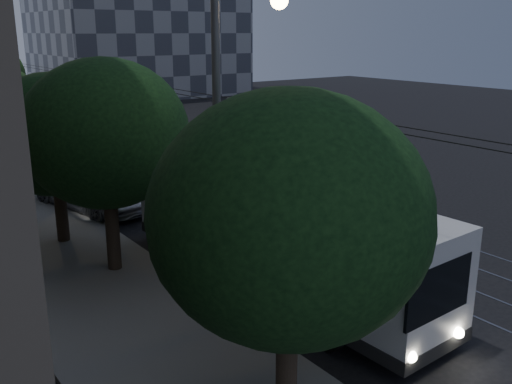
{
  "coord_description": "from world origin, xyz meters",
  "views": [
    {
      "loc": [
        -12.98,
        -11.87,
        7.61
      ],
      "look_at": [
        -1.52,
        3.73,
        2.12
      ],
      "focal_mm": 40.0,
      "sensor_mm": 36.0,
      "label": 1
    }
  ],
  "objects_px": {
    "trolleybus": "(268,229)",
    "streetlamp_near": "(231,128)",
    "pickup_silver": "(97,189)",
    "car_white_a": "(81,166)",
    "car_white_b": "(54,149)",
    "car_white_c": "(41,142)"
  },
  "relations": [
    {
      "from": "pickup_silver",
      "to": "streetlamp_near",
      "type": "bearing_deg",
      "value": -108.57
    },
    {
      "from": "car_white_b",
      "to": "streetlamp_near",
      "type": "relative_size",
      "value": 0.51
    },
    {
      "from": "trolleybus",
      "to": "streetlamp_near",
      "type": "distance_m",
      "value": 4.74
    },
    {
      "from": "car_white_c",
      "to": "streetlamp_near",
      "type": "distance_m",
      "value": 26.74
    },
    {
      "from": "car_white_c",
      "to": "streetlamp_near",
      "type": "height_order",
      "value": "streetlamp_near"
    },
    {
      "from": "car_white_b",
      "to": "streetlamp_near",
      "type": "distance_m",
      "value": 24.24
    },
    {
      "from": "trolleybus",
      "to": "streetlamp_near",
      "type": "height_order",
      "value": "streetlamp_near"
    },
    {
      "from": "pickup_silver",
      "to": "car_white_c",
      "type": "xyz_separation_m",
      "value": [
        1.6,
        13.82,
        -0.21
      ]
    },
    {
      "from": "car_white_c",
      "to": "car_white_a",
      "type": "bearing_deg",
      "value": -100.13
    },
    {
      "from": "pickup_silver",
      "to": "car_white_a",
      "type": "relative_size",
      "value": 1.73
    },
    {
      "from": "car_white_a",
      "to": "car_white_b",
      "type": "relative_size",
      "value": 0.82
    },
    {
      "from": "car_white_c",
      "to": "streetlamp_near",
      "type": "bearing_deg",
      "value": -104.12
    },
    {
      "from": "pickup_silver",
      "to": "streetlamp_near",
      "type": "xyz_separation_m",
      "value": [
        -1.1,
        -12.38,
        4.46
      ]
    },
    {
      "from": "car_white_b",
      "to": "streetlamp_near",
      "type": "xyz_separation_m",
      "value": [
        -2.7,
        -23.63,
        4.7
      ]
    },
    {
      "from": "trolleybus",
      "to": "car_white_b",
      "type": "bearing_deg",
      "value": 87.43
    },
    {
      "from": "trolleybus",
      "to": "car_white_b",
      "type": "relative_size",
      "value": 2.83
    },
    {
      "from": "pickup_silver",
      "to": "car_white_b",
      "type": "relative_size",
      "value": 1.42
    },
    {
      "from": "car_white_b",
      "to": "car_white_c",
      "type": "distance_m",
      "value": 2.56
    },
    {
      "from": "trolleybus",
      "to": "pickup_silver",
      "type": "bearing_deg",
      "value": 95.47
    },
    {
      "from": "pickup_silver",
      "to": "streetlamp_near",
      "type": "distance_m",
      "value": 13.2
    },
    {
      "from": "pickup_silver",
      "to": "car_white_a",
      "type": "xyz_separation_m",
      "value": [
        1.33,
        5.75,
        -0.26
      ]
    },
    {
      "from": "pickup_silver",
      "to": "trolleybus",
      "type": "bearing_deg",
      "value": -95.96
    }
  ]
}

